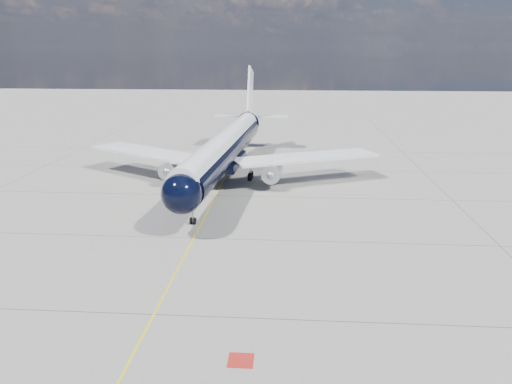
{
  "coord_description": "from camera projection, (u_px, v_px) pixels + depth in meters",
  "views": [
    {
      "loc": [
        9.62,
        -36.37,
        18.5
      ],
      "look_at": [
        6.07,
        13.32,
        4.0
      ],
      "focal_mm": 35.0,
      "sensor_mm": 36.0,
      "label": 1
    }
  ],
  "objects": [
    {
      "name": "ground",
      "position": [
        221.0,
        185.0,
        69.39
      ],
      "size": [
        320.0,
        320.0,
        0.0
      ],
      "primitive_type": "plane",
      "color": "gray",
      "rests_on": "ground"
    },
    {
      "name": "main_airliner",
      "position": [
        226.0,
        147.0,
        71.24
      ],
      "size": [
        43.53,
        53.08,
        15.33
      ],
      "rotation": [
        0.0,
        0.0,
        -0.06
      ],
      "color": "black",
      "rests_on": "ground"
    },
    {
      "name": "red_marking",
      "position": [
        241.0,
        360.0,
        30.62
      ],
      "size": [
        1.6,
        1.6,
        0.01
      ],
      "primitive_type": "cube",
      "color": "maroon",
      "rests_on": "ground"
    },
    {
      "name": "taxiway_centerline",
      "position": [
        216.0,
        196.0,
        64.6
      ],
      "size": [
        0.16,
        160.0,
        0.01
      ],
      "primitive_type": "cube",
      "color": "yellow",
      "rests_on": "ground"
    }
  ]
}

